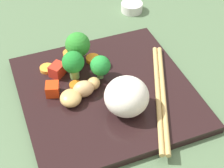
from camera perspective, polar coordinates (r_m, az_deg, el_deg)
The scene contains 19 objects.
ground_plane at distance 62.71cm, azimuth -0.88°, elevation -2.51°, with size 110.00×110.00×2.00cm, color #4D6846.
square_plate at distance 61.48cm, azimuth -0.90°, elevation -1.40°, with size 28.50×28.50×1.46cm, color black.
rice_mound at distance 55.48cm, azimuth 2.34°, elevation -2.01°, with size 7.04×6.96×6.24cm, color white.
broccoli_floret_0 at distance 64.98cm, azimuth -5.50°, elevation 6.24°, with size 4.53×4.53×5.87cm.
broccoli_floret_1 at distance 61.28cm, azimuth -6.20°, elevation 3.33°, with size 3.85×3.85×5.56cm.
broccoli_floret_2 at distance 61.47cm, azimuth -1.90°, elevation 2.88°, with size 3.56×3.56×4.56cm.
carrot_slice_0 at distance 68.28cm, azimuth -6.75°, elevation 4.84°, with size 2.59×2.59×0.64cm, color orange.
carrot_slice_1 at distance 61.78cm, azimuth -5.82°, elevation -0.17°, with size 2.16×2.16×0.44cm, color orange.
carrot_slice_2 at distance 66.58cm, azimuth -2.94°, elevation 4.04°, with size 2.57×2.57×0.79cm, color orange.
carrot_slice_3 at distance 65.57cm, azimuth -10.34°, elevation 2.44°, with size 2.54×2.54×0.65cm, color orange.
pepper_chunk_0 at distance 63.74cm, azimuth -8.71°, elevation 2.22°, with size 2.65×2.13×2.22cm, color red.
pepper_chunk_1 at distance 60.38cm, azimuth -9.46°, elevation -0.82°, with size 2.19×2.36×2.09cm, color red.
chicken_piece_0 at distance 64.92cm, azimuth -1.79°, elevation 3.50°, with size 2.58×2.36×1.89cm, color tan.
chicken_piece_1 at distance 59.26cm, azimuth -4.55°, elevation -0.79°, with size 3.58×2.77×2.83cm, color tan.
chicken_piece_2 at distance 64.54cm, azimuth -5.98°, elevation 3.36°, with size 3.33×2.85×2.57cm, color tan.
chicken_piece_3 at distance 58.42cm, azimuth -6.59°, elevation -2.23°, with size 3.78×3.55×2.20cm, color tan.
chicken_piece_4 at distance 60.69cm, azimuth -2.99°, elevation 0.08°, with size 2.55×2.21×2.01cm, color tan.
chopstick_pair at distance 60.11cm, azimuth 7.76°, elevation -1.66°, with size 10.45×23.55×0.84cm.
sauce_cup at distance 82.96cm, azimuth 3.18°, elevation 12.14°, with size 4.84×4.84×2.00cm, color silver.
Camera 1 is at (12.91, 41.54, 44.18)cm, focal length 57.34 mm.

